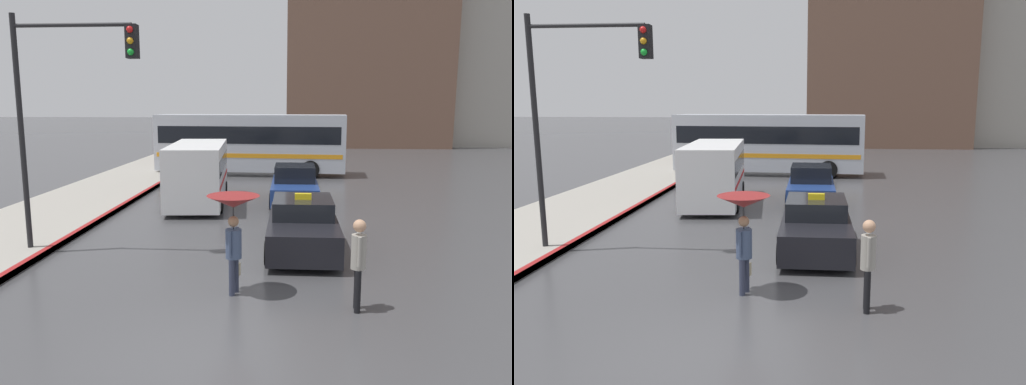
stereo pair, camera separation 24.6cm
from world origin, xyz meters
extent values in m
plane|color=#424244|center=(0.00, 0.00, 0.00)|extent=(300.00, 300.00, 0.00)
cube|color=black|center=(1.89, 6.16, 0.55)|extent=(1.80, 4.20, 0.76)
cube|color=black|center=(1.89, 6.37, 1.17)|extent=(1.58, 1.89, 0.48)
cylinder|color=black|center=(2.75, 4.86, 0.30)|extent=(0.20, 0.60, 0.60)
cylinder|color=black|center=(1.04, 4.86, 0.30)|extent=(0.20, 0.60, 0.60)
cylinder|color=black|center=(2.75, 7.46, 0.30)|extent=(0.20, 0.60, 0.60)
cylinder|color=black|center=(1.04, 7.46, 0.30)|extent=(0.20, 0.60, 0.60)
cube|color=yellow|center=(1.89, 6.16, 1.49)|extent=(0.44, 0.16, 0.16)
cube|color=navy|center=(1.72, 12.88, 0.51)|extent=(1.80, 4.27, 0.69)
cube|color=black|center=(1.72, 13.09, 1.17)|extent=(1.58, 1.92, 0.63)
cylinder|color=black|center=(2.57, 11.55, 0.30)|extent=(0.20, 0.60, 0.60)
cylinder|color=black|center=(0.86, 11.55, 0.30)|extent=(0.20, 0.60, 0.60)
cylinder|color=black|center=(2.57, 14.20, 0.30)|extent=(0.20, 0.60, 0.60)
cylinder|color=black|center=(0.86, 14.20, 0.30)|extent=(0.20, 0.60, 0.60)
cube|color=white|center=(-2.08, 12.35, 1.28)|extent=(2.47, 5.85, 2.22)
cube|color=black|center=(-2.08, 12.35, 1.67)|extent=(2.45, 5.40, 0.57)
cube|color=red|center=(-2.08, 12.35, 1.00)|extent=(2.47, 5.63, 0.14)
cylinder|color=black|center=(-0.99, 10.72, 0.32)|extent=(0.25, 0.64, 0.63)
cylinder|color=black|center=(-2.89, 10.57, 0.32)|extent=(0.25, 0.64, 0.63)
cylinder|color=black|center=(-1.28, 14.13, 0.32)|extent=(0.25, 0.64, 0.63)
cylinder|color=black|center=(-3.17, 13.98, 0.32)|extent=(0.25, 0.64, 0.63)
cube|color=#B2B7C1|center=(-0.71, 21.10, 1.80)|extent=(10.67, 3.31, 3.08)
cube|color=black|center=(-0.71, 21.10, 2.27)|extent=(10.15, 3.28, 0.94)
cube|color=orange|center=(-0.71, 21.10, 1.17)|extent=(10.36, 3.30, 0.24)
cylinder|color=black|center=(-4.47, 20.19, 0.48)|extent=(0.98, 0.35, 0.96)
cylinder|color=black|center=(-4.29, 22.58, 0.48)|extent=(0.98, 0.35, 0.96)
cylinder|color=black|center=(2.60, 19.64, 0.48)|extent=(0.98, 0.35, 0.96)
cylinder|color=black|center=(2.79, 22.03, 0.48)|extent=(0.98, 0.35, 0.96)
cylinder|color=#2D3347|center=(0.38, 2.80, 0.39)|extent=(0.15, 0.15, 0.77)
cylinder|color=#2D3347|center=(0.44, 3.01, 0.39)|extent=(0.15, 0.15, 0.77)
cylinder|color=#3D4C6B|center=(0.41, 2.91, 1.08)|extent=(0.41, 0.41, 0.61)
sphere|color=#997051|center=(0.41, 2.91, 1.55)|extent=(0.23, 0.23, 0.23)
cylinder|color=#3D4C6B|center=(0.35, 2.71, 1.12)|extent=(0.09, 0.09, 0.52)
cylinder|color=#3D4C6B|center=(0.47, 3.10, 1.12)|extent=(0.09, 0.09, 0.52)
cone|color=maroon|center=(0.41, 2.91, 1.96)|extent=(1.08, 1.08, 0.24)
cylinder|color=black|center=(0.41, 2.91, 1.62)|extent=(0.02, 0.02, 0.68)
cube|color=#BFB28C|center=(0.44, 3.20, 0.42)|extent=(0.15, 0.20, 0.28)
cylinder|color=black|center=(2.86, 2.33, 0.42)|extent=(0.13, 0.13, 0.83)
cylinder|color=black|center=(2.85, 2.11, 0.42)|extent=(0.13, 0.13, 0.83)
cylinder|color=gray|center=(2.85, 2.22, 1.16)|extent=(0.30, 0.30, 0.66)
sphere|color=tan|center=(2.85, 2.22, 1.67)|extent=(0.24, 0.24, 0.24)
cylinder|color=gray|center=(2.86, 2.40, 1.21)|extent=(0.07, 0.07, 0.56)
cylinder|color=gray|center=(2.84, 2.03, 1.21)|extent=(0.07, 0.07, 0.56)
cylinder|color=black|center=(-5.31, 5.39, 3.05)|extent=(0.14, 0.14, 6.10)
cylinder|color=black|center=(-3.82, 5.39, 5.80)|extent=(2.98, 0.10, 0.10)
cube|color=black|center=(-2.33, 5.39, 5.40)|extent=(0.28, 0.28, 0.80)
sphere|color=red|center=(-2.33, 5.23, 5.66)|extent=(0.16, 0.16, 0.16)
sphere|color=orange|center=(-2.33, 5.23, 5.40)|extent=(0.16, 0.16, 0.16)
sphere|color=green|center=(-2.33, 5.23, 5.14)|extent=(0.16, 0.16, 0.16)
camera|label=1|loc=(1.56, -6.92, 3.89)|focal=35.00mm
camera|label=2|loc=(1.81, -6.90, 3.89)|focal=35.00mm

